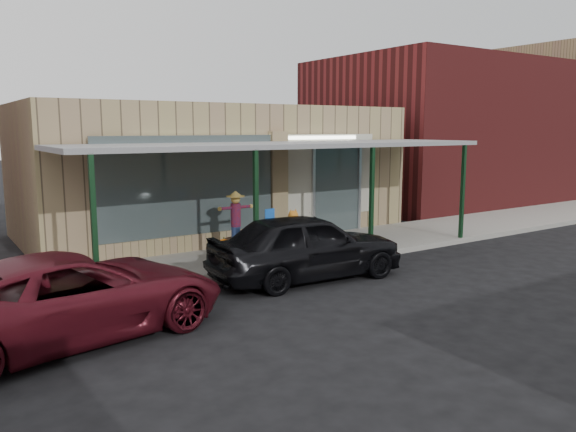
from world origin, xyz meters
TOP-DOWN VIEW (x-y plane):
  - ground at (0.00, 0.00)m, footprint 120.00×120.00m
  - sidewalk at (0.00, 3.60)m, footprint 40.00×3.20m
  - storefront at (-0.00, 8.16)m, footprint 12.00×6.25m
  - awning at (0.00, 3.56)m, footprint 12.00×3.00m
  - block_buildings_near at (2.01, 9.20)m, footprint 61.00×8.00m
  - barrel_scarecrow at (-1.42, 3.86)m, footprint 1.04×0.68m
  - barrel_pumpkin at (-2.17, 3.10)m, footprint 0.75×0.75m
  - handicap_sign at (-1.27, 2.40)m, footprint 0.29×0.06m
  - parked_sedan at (-0.92, 1.33)m, footprint 4.74×2.16m
  - car_maroon at (-6.35, 0.47)m, footprint 5.55×3.25m

SIDE VIEW (x-z plane):
  - ground at x=0.00m, z-range 0.00..0.00m
  - sidewalk at x=0.00m, z-range 0.00..0.15m
  - barrel_pumpkin at x=-2.17m, z-range 0.05..0.74m
  - car_maroon at x=-6.35m, z-range 0.00..1.45m
  - barrel_scarecrow at x=-1.42m, z-range -0.13..1.59m
  - parked_sedan at x=-0.92m, z-range 0.00..1.58m
  - handicap_sign at x=-1.27m, z-range 0.35..1.76m
  - storefront at x=0.00m, z-range -0.01..4.19m
  - awning at x=0.00m, z-range 1.49..4.53m
  - block_buildings_near at x=2.01m, z-range -0.23..7.77m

